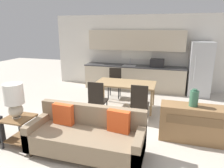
{
  "coord_description": "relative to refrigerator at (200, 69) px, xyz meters",
  "views": [
    {
      "loc": [
        1.23,
        -2.85,
        2.22
      ],
      "look_at": [
        -0.03,
        1.5,
        0.95
      ],
      "focal_mm": 32.0,
      "sensor_mm": 36.0,
      "label": 1
    }
  ],
  "objects": [
    {
      "name": "ground_plane",
      "position": [
        -2.23,
        -4.22,
        -0.9
      ],
      "size": [
        20.0,
        20.0,
        0.0
      ],
      "primitive_type": "plane",
      "color": "beige"
    },
    {
      "name": "wall_back",
      "position": [
        -2.23,
        0.41,
        0.45
      ],
      "size": [
        6.4,
        0.07,
        2.7
      ],
      "color": "silver",
      "rests_on": "ground_plane"
    },
    {
      "name": "kitchen_counter",
      "position": [
        -2.21,
        0.11,
        -0.06
      ],
      "size": [
        3.67,
        0.65,
        2.15
      ],
      "color": "beige",
      "rests_on": "ground_plane"
    },
    {
      "name": "refrigerator",
      "position": [
        0.0,
        0.0,
        0.0
      ],
      "size": [
        0.69,
        0.75,
        1.8
      ],
      "color": "#B7BABC",
      "rests_on": "ground_plane"
    },
    {
      "name": "dining_table",
      "position": [
        -2.14,
        -1.78,
        -0.22
      ],
      "size": [
        1.67,
        0.89,
        0.74
      ],
      "color": "tan",
      "rests_on": "ground_plane"
    },
    {
      "name": "couch",
      "position": [
        -2.33,
        -4.09,
        -0.56
      ],
      "size": [
        2.07,
        0.8,
        0.84
      ],
      "color": "#3D2D1E",
      "rests_on": "ground_plane"
    },
    {
      "name": "side_table",
      "position": [
        -3.7,
        -4.21,
        -0.51
      ],
      "size": [
        0.51,
        0.51,
        0.57
      ],
      "color": "brown",
      "rests_on": "ground_plane"
    },
    {
      "name": "table_lamp",
      "position": [
        -3.72,
        -4.23,
        0.05
      ],
      "size": [
        0.36,
        0.36,
        0.67
      ],
      "color": "#B2A893",
      "rests_on": "side_table"
    },
    {
      "name": "credenza",
      "position": [
        -0.46,
        -3.11,
        -0.53
      ],
      "size": [
        1.27,
        0.44,
        0.75
      ],
      "color": "olive",
      "rests_on": "ground_plane"
    },
    {
      "name": "vase",
      "position": [
        -0.48,
        -3.12,
        0.01
      ],
      "size": [
        0.17,
        0.17,
        0.35
      ],
      "color": "#336047",
      "rests_on": "credenza"
    },
    {
      "name": "dining_chair_near_left",
      "position": [
        -2.67,
        -2.61,
        -0.39
      ],
      "size": [
        0.42,
        0.42,
        0.96
      ],
      "rotation": [
        0.0,
        0.0,
        3.15
      ],
      "color": "black",
      "rests_on": "ground_plane"
    },
    {
      "name": "dining_chair_near_right",
      "position": [
        -1.61,
        -2.58,
        -0.39
      ],
      "size": [
        0.42,
        0.42,
        0.96
      ],
      "rotation": [
        0.0,
        0.0,
        3.14
      ],
      "color": "black",
      "rests_on": "ground_plane"
    },
    {
      "name": "dining_chair_far_left",
      "position": [
        -2.68,
        -0.94,
        -0.39
      ],
      "size": [
        0.46,
        0.46,
        0.96
      ],
      "rotation": [
        0.0,
        0.0,
        0.1
      ],
      "color": "black",
      "rests_on": "ground_plane"
    }
  ]
}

